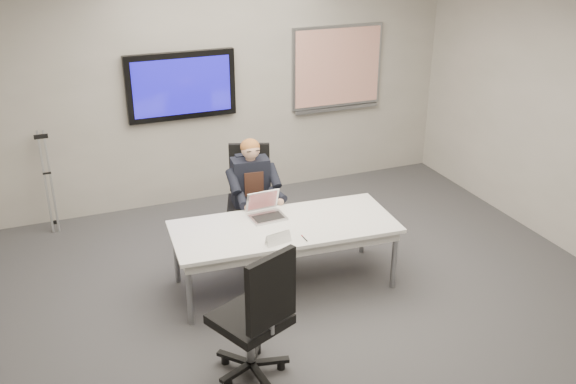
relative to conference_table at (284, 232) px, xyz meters
name	(u,v)px	position (x,y,z in m)	size (l,w,h in m)	color
floor	(321,318)	(0.10, -0.67, -0.58)	(6.00, 6.00, 0.02)	#373739
ceiling	(329,0)	(0.10, -0.67, 2.22)	(6.00, 6.00, 0.02)	silver
wall_back	(221,89)	(0.10, 2.33, 0.82)	(6.00, 0.02, 2.80)	#9E9A8F
conference_table	(284,232)	(0.00, 0.00, 0.00)	(2.19, 1.03, 0.66)	white
tv_display	(181,86)	(-0.40, 2.28, 0.92)	(1.30, 0.09, 0.80)	black
whiteboard	(337,68)	(1.65, 2.30, 0.95)	(1.25, 0.08, 1.10)	gray
office_chair_far	(250,215)	(-0.02, 0.95, -0.24)	(0.67, 0.67, 1.10)	black
office_chair_near	(255,337)	(-0.71, -1.17, -0.22)	(0.73, 0.73, 1.16)	black
seated_person	(256,210)	(-0.04, 0.71, -0.08)	(0.41, 0.70, 1.25)	#1D2331
crutch	(48,180)	(-2.03, 2.14, 0.02)	(0.16, 0.30, 1.21)	#B3B6BB
laptop	(266,210)	(-0.10, 0.26, 0.13)	(0.35, 0.33, 0.24)	#BDBDBF
name_tent	(278,238)	(-0.18, -0.30, 0.12)	(0.24, 0.07, 0.10)	white
pen	(304,238)	(0.07, -0.32, 0.08)	(0.01, 0.01, 0.12)	black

